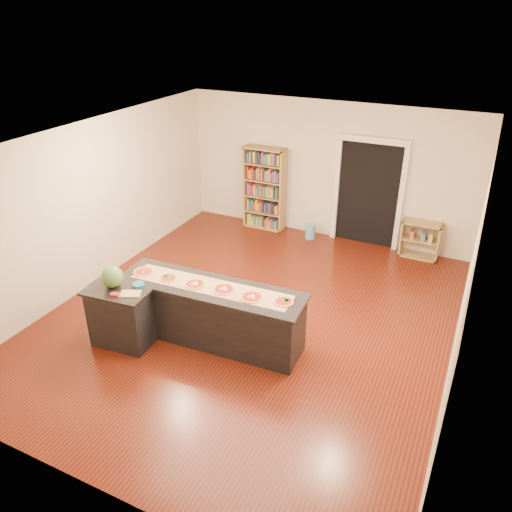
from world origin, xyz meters
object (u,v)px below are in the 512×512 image
at_px(low_shelf, 420,240).
at_px(watermelon, 112,277).
at_px(waste_bin, 310,231).
at_px(kitchen_island, 211,313).
at_px(side_counter, 123,314).
at_px(bookshelf, 264,189).

xyz_separation_m(low_shelf, watermelon, (-3.52, -4.64, 0.69)).
xyz_separation_m(low_shelf, waste_bin, (-2.20, -0.11, -0.21)).
xyz_separation_m(kitchen_island, watermelon, (-1.23, -0.58, 0.60)).
bearing_deg(kitchen_island, side_counter, -155.83).
distance_m(bookshelf, watermelon, 4.65).
height_order(kitchen_island, side_counter, same).
bearing_deg(bookshelf, low_shelf, 0.03).
bearing_deg(side_counter, low_shelf, 48.35).
xyz_separation_m(side_counter, waste_bin, (1.23, 4.53, -0.30)).
distance_m(bookshelf, low_shelf, 3.36).
relative_size(low_shelf, watermelon, 2.37).
bearing_deg(waste_bin, low_shelf, 2.89).
bearing_deg(low_shelf, watermelon, -127.21).
bearing_deg(side_counter, bookshelf, 83.51).
relative_size(kitchen_island, side_counter, 3.00).
distance_m(low_shelf, waste_bin, 2.22).
bearing_deg(bookshelf, waste_bin, -5.59).
distance_m(kitchen_island, bookshelf, 4.21).
height_order(waste_bin, watermelon, watermelon).
bearing_deg(side_counter, waste_bin, 69.68).
xyz_separation_m(side_counter, bookshelf, (0.11, 4.64, 0.44)).
relative_size(bookshelf, waste_bin, 5.72).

